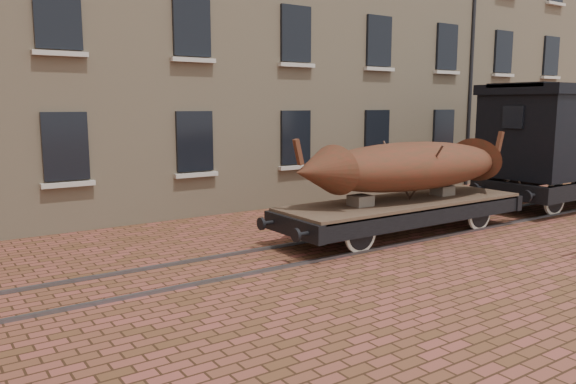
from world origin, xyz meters
TOP-DOWN VIEW (x-y plane):
  - ground at (0.00, 0.00)m, footprint 90.00×90.00m
  - warehouse_cream at (3.00, 9.99)m, footprint 40.00×10.19m
  - rail_track at (0.00, 0.00)m, footprint 30.00×1.52m
  - flatcar_wagon at (0.79, -0.00)m, footprint 7.53×2.04m
  - iron_boat at (1.01, 0.00)m, footprint 6.86×2.13m
  - goods_van at (8.32, 0.00)m, footprint 7.43×2.71m

SIDE VIEW (x-z plane):
  - ground at x=0.00m, z-range 0.00..0.00m
  - rail_track at x=0.00m, z-range 0.00..0.06m
  - flatcar_wagon at x=0.79m, z-range 0.14..1.28m
  - iron_boat at x=1.01m, z-range 0.91..2.54m
  - goods_van at x=8.32m, z-range 0.49..4.33m
  - warehouse_cream at x=3.00m, z-range 0.00..14.00m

